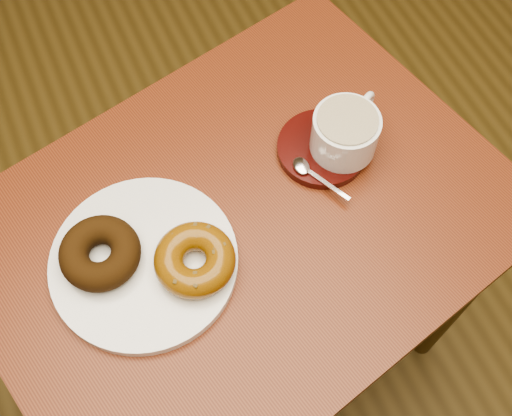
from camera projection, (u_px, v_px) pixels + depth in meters
name	position (u px, v px, depth m)	size (l,w,h in m)	color
cafe_table	(244.00, 252.00, 0.99)	(0.84, 0.71, 0.69)	maroon
donut_plate	(144.00, 262.00, 0.85)	(0.25, 0.25, 0.02)	white
donut_cinnamon	(100.00, 253.00, 0.83)	(0.11, 0.11, 0.04)	#301C09
donut_caramel	(195.00, 260.00, 0.83)	(0.15, 0.15, 0.04)	brown
saucer	(322.00, 148.00, 0.94)	(0.13, 0.13, 0.01)	#350907
coffee_cup	(346.00, 132.00, 0.90)	(0.12, 0.10, 0.07)	white
teaspoon	(306.00, 169.00, 0.91)	(0.05, 0.09, 0.01)	silver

